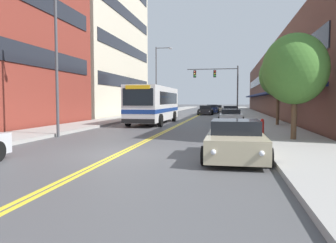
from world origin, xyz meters
The scene contains 20 objects.
ground_plane centered at (0.00, 37.00, 0.00)m, with size 240.00×240.00×0.00m, color #4C4C4F.
sidewalk_left centered at (-7.23, 37.00, 0.09)m, with size 3.47×106.00×0.17m.
sidewalk_right centered at (7.23, 37.00, 0.09)m, with size 3.47×106.00×0.17m.
centre_line centered at (0.00, 37.00, 0.00)m, with size 0.34×106.00×0.01m.
office_tower_left centered at (-15.21, 30.31, 13.35)m, with size 12.08×22.22×26.69m.
storefront_row_right centered at (13.20, 37.00, 4.40)m, with size 9.10×68.00×8.81m.
city_bus centered at (-2.41, 16.55, 1.81)m, with size 2.91×10.81×3.21m.
car_dark_grey_parked_left_near centered at (-4.33, 33.19, 0.62)m, with size 1.99×4.77×1.32m.
car_beige_parked_right_foreground centered at (4.34, -0.28, 0.63)m, with size 2.18×4.65×1.35m.
car_white_parked_right_mid centered at (4.31, 18.26, 0.60)m, with size 2.20×4.34×1.26m.
car_slate_blue_parked_right_far centered at (4.29, 30.89, 0.63)m, with size 2.15×4.66×1.35m.
car_charcoal_moving_lead centered at (0.87, 35.45, 0.63)m, with size 2.13×4.51×1.33m.
car_champagne_moving_second centered at (2.10, 49.61, 0.55)m, with size 1.98×4.23×1.18m.
car_navy_moving_third centered at (1.49, 41.84, 0.65)m, with size 2.17×4.88×1.37m.
traffic_signal_mast centered at (2.98, 30.51, 4.59)m, with size 6.49×0.38×6.41m.
street_lamp_left_near centered at (-5.08, 4.87, 4.83)m, with size 1.83×0.28×8.27m.
street_lamp_left_far centered at (-5.02, 30.28, 5.28)m, with size 2.27×0.28×9.02m.
street_tree_right_near centered at (7.19, 4.58, 3.53)m, with size 3.07×3.07×5.05m.
street_tree_right_mid centered at (7.80, 14.27, 3.93)m, with size 2.88×2.88×5.35m.
fire_hydrant centered at (5.95, 6.89, 0.60)m, with size 0.29×0.21×0.85m.
Camera 1 is at (4.08, -11.96, 2.03)m, focal length 35.00 mm.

